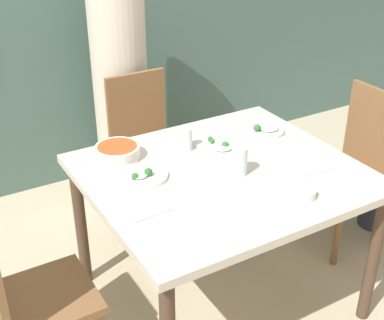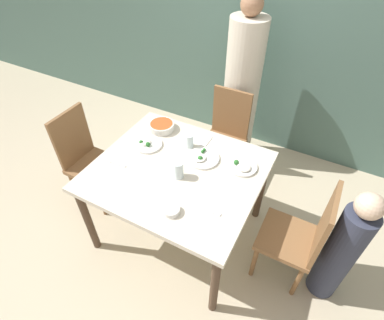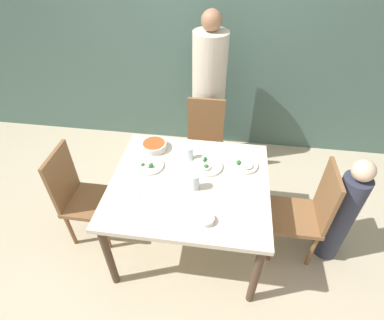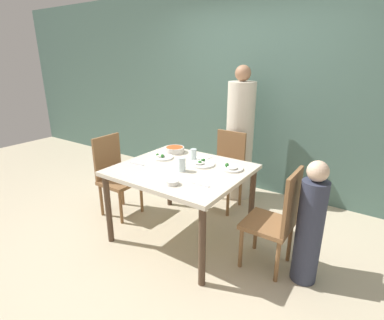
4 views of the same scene
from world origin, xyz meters
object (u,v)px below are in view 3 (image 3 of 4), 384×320
at_px(bowl_curry, 154,146).
at_px(plate_rice_adult, 207,166).
at_px(chair_child_spot, 307,212).
at_px(glass_water_tall, 195,182).
at_px(chair_adult_spot, 204,142).
at_px(person_child, 341,214).
at_px(person_adult, 208,101).

bearing_deg(bowl_curry, plate_rice_adult, -20.64).
xyz_separation_m(chair_child_spot, glass_water_tall, (-0.91, -0.13, 0.34)).
distance_m(chair_adult_spot, chair_child_spot, 1.24).
height_order(chair_adult_spot, glass_water_tall, chair_adult_spot).
bearing_deg(chair_adult_spot, person_child, -34.47).
xyz_separation_m(chair_child_spot, bowl_curry, (-1.32, 0.30, 0.31)).
bearing_deg(person_child, glass_water_tall, -173.93).
height_order(person_adult, plate_rice_adult, person_adult).
height_order(person_adult, bowl_curry, person_adult).
height_order(bowl_curry, glass_water_tall, glass_water_tall).
height_order(plate_rice_adult, glass_water_tall, glass_water_tall).
relative_size(chair_adult_spot, bowl_curry, 4.30).
height_order(chair_child_spot, bowl_curry, chair_child_spot).
bearing_deg(plate_rice_adult, person_child, -6.25).
relative_size(person_adult, bowl_curry, 7.80).
height_order(chair_adult_spot, chair_child_spot, same).
bearing_deg(chair_adult_spot, chair_child_spot, -41.52).
xyz_separation_m(person_child, plate_rice_adult, (-1.11, 0.12, 0.28)).
bearing_deg(bowl_curry, glass_water_tall, -45.93).
distance_m(person_adult, bowl_curry, 0.95).
relative_size(person_adult, glass_water_tall, 12.63).
bearing_deg(glass_water_tall, chair_adult_spot, 91.34).
xyz_separation_m(person_child, bowl_curry, (-1.59, 0.30, 0.29)).
bearing_deg(plate_rice_adult, chair_adult_spot, 97.14).
xyz_separation_m(chair_child_spot, person_child, (0.27, -0.00, 0.01)).
bearing_deg(chair_child_spot, glass_water_tall, -82.15).
xyz_separation_m(plate_rice_adult, glass_water_tall, (-0.07, -0.25, 0.05)).
bearing_deg(chair_adult_spot, person_adult, 90.00).
relative_size(chair_child_spot, glass_water_tall, 6.95).
xyz_separation_m(chair_child_spot, plate_rice_adult, (-0.84, 0.12, 0.29)).
bearing_deg(glass_water_tall, plate_rice_adult, 75.07).
distance_m(chair_child_spot, plate_rice_adult, 0.90).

